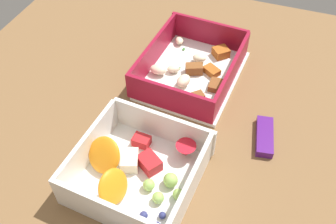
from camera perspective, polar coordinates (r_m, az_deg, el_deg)
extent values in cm
cube|color=brown|center=(57.45, 0.31, -2.81)|extent=(80.00, 80.00, 2.00)
cube|color=white|center=(64.56, 3.54, 5.81)|extent=(20.16, 16.04, 0.60)
cube|color=maroon|center=(69.80, 6.52, 12.07)|extent=(1.68, 14.67, 4.73)
cube|color=maroon|center=(56.49, 0.19, 2.09)|extent=(1.68, 14.67, 4.73)
cube|color=maroon|center=(61.41, 9.79, 5.80)|extent=(17.93, 1.92, 4.73)
cube|color=maroon|center=(64.96, -2.19, 9.26)|extent=(17.93, 1.92, 4.73)
ellipsoid|color=beige|center=(70.24, 1.78, 11.00)|extent=(2.53, 2.19, 1.06)
ellipsoid|color=beige|center=(61.41, 2.42, 4.88)|extent=(3.23, 2.52, 1.45)
ellipsoid|color=beige|center=(66.33, 4.46, 8.40)|extent=(1.93, 2.57, 1.20)
ellipsoid|color=beige|center=(63.95, 0.84, 6.69)|extent=(2.27, 2.60, 1.09)
ellipsoid|color=beige|center=(63.45, -1.52, 6.58)|extent=(2.13, 2.96, 1.44)
ellipsoid|color=beige|center=(59.81, 0.94, 3.10)|extent=(2.28, 2.56, 1.06)
cube|color=brown|center=(59.36, 4.03, 2.23)|extent=(3.44, 3.49, 1.04)
cube|color=#AD5B1E|center=(64.32, 6.75, 6.34)|extent=(3.03, 3.31, 1.08)
cube|color=#AD5B1E|center=(68.05, 8.16, 9.12)|extent=(3.49, 3.50, 1.54)
cube|color=brown|center=(61.76, 7.32, 4.13)|extent=(2.76, 2.05, 1.05)
cube|color=brown|center=(63.99, 3.93, 6.68)|extent=(2.68, 3.31, 1.66)
cube|color=#387A33|center=(69.19, 2.42, 9.64)|extent=(0.60, 0.40, 0.20)
cube|color=#387A33|center=(65.04, 1.71, 6.74)|extent=(0.60, 0.40, 0.20)
cube|color=#387A33|center=(60.10, 0.77, 2.52)|extent=(0.60, 0.40, 0.20)
cube|color=#387A33|center=(60.06, 1.03, 2.48)|extent=(0.60, 0.40, 0.20)
cube|color=white|center=(51.11, -4.52, -9.94)|extent=(16.66, 16.73, 0.60)
cube|color=white|center=(52.74, -0.97, -2.14)|extent=(1.85, 15.54, 4.88)
cube|color=white|center=(45.78, -9.17, -15.19)|extent=(1.85, 15.54, 4.88)
cube|color=white|center=(47.09, 3.52, -11.36)|extent=(14.26, 1.74, 4.88)
cube|color=white|center=(51.59, -12.10, -5.22)|extent=(14.26, 1.74, 4.88)
ellipsoid|color=orange|center=(47.43, -8.45, -11.32)|extent=(5.22, 4.31, 4.74)
ellipsoid|color=orange|center=(50.37, -9.83, -6.55)|extent=(5.71, 6.10, 4.65)
cube|color=red|center=(53.33, -4.10, -4.46)|extent=(1.96, 2.54, 1.47)
cube|color=red|center=(50.79, -2.87, -7.83)|extent=(3.64, 3.86, 1.86)
cube|color=#F4EACC|center=(51.22, -5.94, -7.43)|extent=(3.71, 3.23, 1.87)
sphere|color=#9ECC60|center=(48.34, 1.64, -12.61)|extent=(1.57, 1.57, 1.57)
sphere|color=#9ECC60|center=(49.18, 0.39, -10.47)|extent=(1.96, 1.96, 1.96)
sphere|color=#9ECC60|center=(49.09, -2.99, -11.16)|extent=(1.59, 1.59, 1.59)
sphere|color=#9ECC60|center=(48.12, -1.53, -13.09)|extent=(1.56, 1.56, 1.56)
cone|color=red|center=(51.70, 2.75, -5.96)|extent=(2.87, 2.87, 2.30)
sphere|color=navy|center=(47.34, -3.80, -15.63)|extent=(1.07, 1.07, 1.07)
sphere|color=navy|center=(47.34, -0.87, -15.65)|extent=(0.93, 0.93, 0.93)
cube|color=#51197A|center=(56.46, 14.67, -3.66)|extent=(7.30, 3.53, 1.20)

